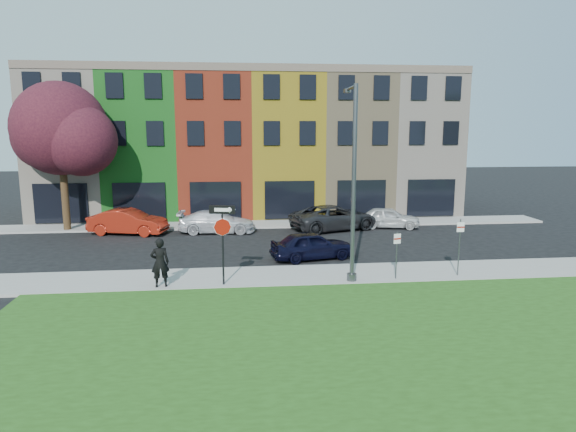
{
  "coord_description": "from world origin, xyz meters",
  "views": [
    {
      "loc": [
        -3.78,
        -18.29,
        6.47
      ],
      "look_at": [
        -1.4,
        4.0,
        2.53
      ],
      "focal_mm": 32.0,
      "sensor_mm": 36.0,
      "label": 1
    }
  ],
  "objects": [
    {
      "name": "rowhouse_block",
      "position": [
        -2.5,
        21.18,
        4.99
      ],
      "size": [
        30.0,
        10.12,
        10.0
      ],
      "color": "#BDB09D",
      "rests_on": "ground"
    },
    {
      "name": "sidewalk_near",
      "position": [
        2.0,
        3.0,
        0.06
      ],
      "size": [
        40.0,
        3.0,
        0.12
      ],
      "primitive_type": "cube",
      "color": "gray",
      "rests_on": "ground"
    },
    {
      "name": "ground",
      "position": [
        0.0,
        0.0,
        0.0
      ],
      "size": [
        120.0,
        120.0,
        0.0
      ],
      "primitive_type": "plane",
      "color": "black",
      "rests_on": "ground"
    },
    {
      "name": "parked_car_red",
      "position": [
        -10.17,
        12.98,
        0.77
      ],
      "size": [
        3.8,
        5.42,
        1.54
      ],
      "primitive_type": "imported",
      "rotation": [
        0.0,
        0.0,
        1.33
      ],
      "color": "maroon",
      "rests_on": "ground"
    },
    {
      "name": "parking_sign_a",
      "position": [
        2.96,
        1.98,
        1.38
      ],
      "size": [
        0.32,
        0.12,
        2.0
      ],
      "rotation": [
        0.0,
        0.0,
        0.22
      ],
      "color": "#484B4E",
      "rests_on": "sidewalk_near"
    },
    {
      "name": "sidewalk_far",
      "position": [
        -3.0,
        15.0,
        0.06
      ],
      "size": [
        40.0,
        2.4,
        0.12
      ],
      "primitive_type": "cube",
      "color": "gray",
      "rests_on": "ground"
    },
    {
      "name": "parking_sign_b",
      "position": [
        5.77,
        2.17,
        1.63
      ],
      "size": [
        0.32,
        0.09,
        2.46
      ],
      "rotation": [
        0.0,
        0.0,
        -0.04
      ],
      "color": "#484B4E",
      "rests_on": "sidewalk_near"
    },
    {
      "name": "parked_car_silver",
      "position": [
        -4.85,
        12.9,
        0.68
      ],
      "size": [
        2.45,
        4.89,
        1.36
      ],
      "primitive_type": "imported",
      "rotation": [
        0.0,
        0.0,
        1.51
      ],
      "color": "silver",
      "rests_on": "ground"
    },
    {
      "name": "man",
      "position": [
        -6.76,
        1.9,
        1.11
      ],
      "size": [
        0.87,
        0.69,
        1.99
      ],
      "primitive_type": "imported",
      "rotation": [
        0.0,
        0.0,
        3.29
      ],
      "color": "black",
      "rests_on": "sidewalk_near"
    },
    {
      "name": "stop_sign",
      "position": [
        -4.26,
        1.92,
        2.42
      ],
      "size": [
        1.03,
        0.27,
        3.25
      ],
      "rotation": [
        0.0,
        0.0,
        -0.22
      ],
      "color": "black",
      "rests_on": "sidewalk_near"
    },
    {
      "name": "sedan_near",
      "position": [
        -0.01,
        6.0,
        0.69
      ],
      "size": [
        3.36,
        4.75,
        1.38
      ],
      "primitive_type": "imported",
      "rotation": [
        0.0,
        0.0,
        1.79
      ],
      "color": "black",
      "rests_on": "ground"
    },
    {
      "name": "parked_car_dark",
      "position": [
        2.5,
        13.05,
        0.78
      ],
      "size": [
        6.07,
        7.23,
        1.56
      ],
      "primitive_type": "imported",
      "rotation": [
        0.0,
        0.0,
        1.9
      ],
      "color": "black",
      "rests_on": "ground"
    },
    {
      "name": "street_lamp",
      "position": [
        1.05,
        2.11,
        4.15
      ],
      "size": [
        0.46,
        2.58,
        7.99
      ],
      "rotation": [
        0.0,
        0.0,
        -0.06
      ],
      "color": "#484B4E",
      "rests_on": "sidewalk_near"
    },
    {
      "name": "tree_purple",
      "position": [
        -14.03,
        14.37,
        6.17
      ],
      "size": [
        6.74,
        5.9,
        9.01
      ],
      "color": "#312110",
      "rests_on": "sidewalk_far"
    },
    {
      "name": "parked_car_white",
      "position": [
        6.08,
        13.27,
        0.67
      ],
      "size": [
        3.14,
        4.55,
        1.33
      ],
      "primitive_type": "imported",
      "rotation": [
        0.0,
        0.0,
        1.36
      ],
      "color": "silver",
      "rests_on": "ground"
    }
  ]
}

